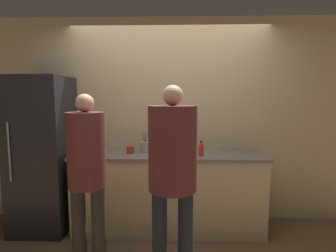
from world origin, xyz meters
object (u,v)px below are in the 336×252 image
at_px(person_center, 173,163).
at_px(person_left, 87,167).
at_px(bottle_red, 201,150).
at_px(refrigerator, 43,154).
at_px(cup_red, 130,149).
at_px(fruit_bowl, 175,151).
at_px(utensil_crock, 145,147).
at_px(bottle_amber, 181,146).

bearing_deg(person_center, person_left, 169.58).
distance_m(person_center, bottle_red, 0.84).
bearing_deg(refrigerator, cup_red, 1.42).
bearing_deg(refrigerator, fruit_bowl, -0.49).
relative_size(person_left, bottle_red, 9.35).
relative_size(utensil_crock, cup_red, 2.64).
bearing_deg(fruit_bowl, bottle_amber, 68.75).
bearing_deg(person_center, bottle_amber, 84.84).
height_order(fruit_bowl, bottle_amber, bottle_amber).
bearing_deg(utensil_crock, bottle_red, -17.10).
bearing_deg(fruit_bowl, refrigerator, 179.51).
distance_m(fruit_bowl, cup_red, 0.53).
height_order(person_left, bottle_red, person_left).
bearing_deg(bottle_red, refrigerator, 176.83).
bearing_deg(bottle_red, bottle_amber, 125.78).
height_order(person_left, bottle_amber, person_left).
xyz_separation_m(utensil_crock, cup_red, (-0.17, -0.07, -0.02)).
height_order(bottle_red, bottle_amber, bottle_red).
relative_size(refrigerator, fruit_bowl, 6.33).
height_order(refrigerator, bottle_red, refrigerator).
xyz_separation_m(person_left, cup_red, (0.27, 0.77, 0.01)).
xyz_separation_m(fruit_bowl, bottle_amber, (0.08, 0.21, 0.02)).
distance_m(refrigerator, utensil_crock, 1.23).
relative_size(person_left, person_center, 0.96).
bearing_deg(utensil_crock, person_left, -117.33).
relative_size(fruit_bowl, bottle_amber, 1.95).
xyz_separation_m(utensil_crock, bottle_red, (0.67, -0.20, 0.00)).
xyz_separation_m(person_left, fruit_bowl, (0.80, 0.73, 0.01)).
height_order(person_center, bottle_amber, person_center).
bearing_deg(refrigerator, person_center, -29.45).
relative_size(refrigerator, utensil_crock, 7.59).
bearing_deg(person_left, cup_red, 70.76).
distance_m(bottle_red, bottle_amber, 0.37).
xyz_separation_m(refrigerator, fruit_bowl, (1.58, -0.01, 0.05)).
relative_size(fruit_bowl, utensil_crock, 1.20).
height_order(refrigerator, bottle_amber, refrigerator).
bearing_deg(person_left, refrigerator, 136.61).
bearing_deg(fruit_bowl, person_left, -137.68).
bearing_deg(bottle_amber, fruit_bowl, -111.25).
distance_m(person_left, person_center, 0.80).
xyz_separation_m(refrigerator, bottle_amber, (1.67, 0.20, 0.07)).
bearing_deg(fruit_bowl, bottle_red, -16.75).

